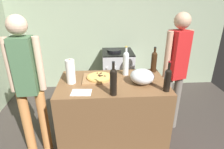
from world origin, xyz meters
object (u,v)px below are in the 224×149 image
at_px(wine_bottle_green, 126,62).
at_px(mixing_bowl, 142,76).
at_px(wine_bottle_clear, 154,61).
at_px(pizza, 100,77).
at_px(paper_towel_roll, 71,72).
at_px(wine_bottle_dark, 113,81).
at_px(stove, 117,73).
at_px(person_in_stripes, 28,81).
at_px(wine_bottle_amber, 168,79).
at_px(person_in_red, 176,68).

bearing_deg(wine_bottle_green, mixing_bowl, -60.13).
bearing_deg(wine_bottle_clear, pizza, -164.23).
distance_m(paper_towel_roll, wine_bottle_dark, 0.56).
relative_size(stove, person_in_stripes, 0.54).
height_order(wine_bottle_clear, wine_bottle_dark, wine_bottle_dark).
bearing_deg(person_in_stripes, paper_towel_roll, 7.29).
height_order(wine_bottle_amber, person_in_red, person_in_red).
xyz_separation_m(wine_bottle_dark, stove, (0.21, 1.73, -0.63)).
height_order(wine_bottle_dark, person_in_red, person_in_red).
distance_m(pizza, wine_bottle_amber, 0.79).
xyz_separation_m(pizza, paper_towel_roll, (-0.33, -0.08, 0.11)).
distance_m(paper_towel_roll, wine_bottle_green, 0.69).
bearing_deg(wine_bottle_green, paper_towel_roll, -163.17).
relative_size(pizza, wine_bottle_green, 0.84).
distance_m(wine_bottle_amber, wine_bottle_dark, 0.57).
bearing_deg(wine_bottle_green, wine_bottle_dark, -110.89).
height_order(pizza, mixing_bowl, mixing_bowl).
height_order(wine_bottle_clear, stove, wine_bottle_clear).
distance_m(mixing_bowl, wine_bottle_amber, 0.30).
bearing_deg(mixing_bowl, person_in_red, 32.10).
distance_m(wine_bottle_green, person_in_stripes, 1.16).
height_order(wine_bottle_amber, person_in_stripes, person_in_stripes).
xyz_separation_m(wine_bottle_dark, person_in_red, (0.88, 0.58, -0.10)).
xyz_separation_m(wine_bottle_clear, person_in_stripes, (-1.51, -0.34, -0.09)).
relative_size(wine_bottle_green, wine_bottle_dark, 1.04).
bearing_deg(paper_towel_roll, wine_bottle_green, 16.83).
bearing_deg(wine_bottle_amber, pizza, 153.85).
distance_m(wine_bottle_clear, person_in_red, 0.32).
xyz_separation_m(paper_towel_roll, wine_bottle_clear, (1.04, 0.28, 0.01)).
bearing_deg(stove, mixing_bowl, -84.79).
bearing_deg(wine_bottle_amber, person_in_stripes, 172.09).
xyz_separation_m(mixing_bowl, stove, (-0.14, 1.49, -0.56)).
relative_size(wine_bottle_dark, person_in_red, 0.21).
relative_size(pizza, wine_bottle_dark, 0.87).
bearing_deg(wine_bottle_clear, wine_bottle_dark, -134.27).
height_order(person_in_stripes, person_in_red, person_in_stripes).
xyz_separation_m(wine_bottle_amber, person_in_red, (0.31, 0.53, -0.09)).
height_order(wine_bottle_green, stove, wine_bottle_green).
height_order(stove, person_in_red, person_in_red).
height_order(pizza, stove, pizza).
bearing_deg(mixing_bowl, wine_bottle_amber, -42.54).
bearing_deg(wine_bottle_clear, stove, 107.71).
xyz_separation_m(paper_towel_roll, person_in_red, (1.34, 0.26, -0.09)).
distance_m(mixing_bowl, person_in_red, 0.62).
xyz_separation_m(stove, person_in_red, (0.66, -1.16, 0.53)).
relative_size(wine_bottle_clear, person_in_red, 0.20).
relative_size(pizza, wine_bottle_clear, 0.92).
height_order(pizza, wine_bottle_dark, wine_bottle_dark).
xyz_separation_m(mixing_bowl, wine_bottle_green, (-0.15, 0.27, 0.08)).
bearing_deg(wine_bottle_dark, pizza, 109.35).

